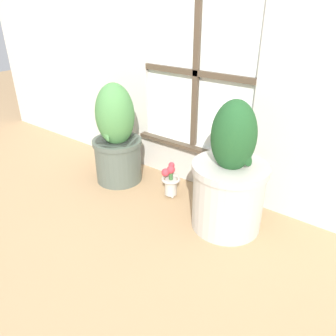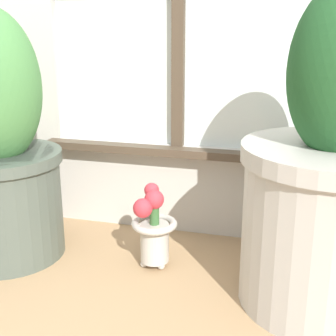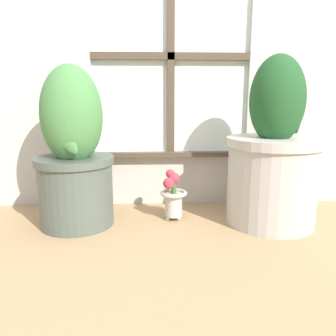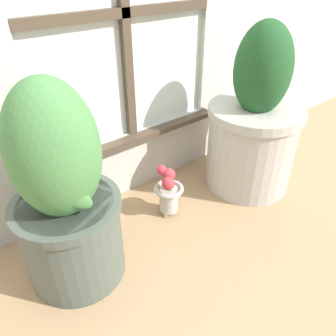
% 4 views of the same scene
% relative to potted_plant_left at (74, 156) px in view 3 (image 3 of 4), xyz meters
% --- Properties ---
extents(ground_plane, '(10.00, 10.00, 0.00)m').
position_rel_potted_plant_left_xyz_m(ground_plane, '(0.44, -0.35, -0.31)').
color(ground_plane, tan).
extents(potted_plant_left, '(0.34, 0.34, 0.70)m').
position_rel_potted_plant_left_xyz_m(potted_plant_left, '(0.00, 0.00, 0.00)').
color(potted_plant_left, '#4C564C').
rests_on(potted_plant_left, ground_plane).
extents(potted_plant_right, '(0.42, 0.42, 0.74)m').
position_rel_potted_plant_left_xyz_m(potted_plant_right, '(0.88, -0.02, -0.02)').
color(potted_plant_right, '#B7B2A8').
rests_on(potted_plant_right, ground_plane).
extents(flower_vase, '(0.12, 0.12, 0.24)m').
position_rel_potted_plant_left_xyz_m(flower_vase, '(0.43, 0.04, -0.19)').
color(flower_vase, '#BCB7AD').
rests_on(flower_vase, ground_plane).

